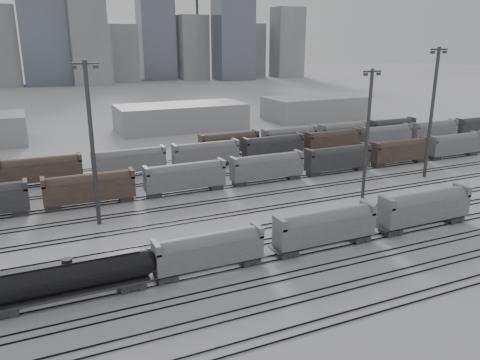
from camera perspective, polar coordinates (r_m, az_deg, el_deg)
name	(u,v)px	position (r m, az deg, el deg)	size (l,w,h in m)	color
ground	(324,252)	(64.37, 10.17, -8.59)	(900.00, 900.00, 0.00)	silver
tracks	(264,210)	(78.18, 2.97, -3.66)	(220.00, 71.50, 0.16)	black
tank_car_b	(69,278)	(54.39, -20.14, -11.12)	(19.18, 3.20, 4.74)	#27272A
hopper_car_a	(209,249)	(57.11, -3.78, -8.42)	(13.57, 2.70, 4.85)	#27272A
hopper_car_b	(325,226)	(64.20, 10.34, -5.50)	(14.73, 2.93, 5.27)	#27272A
hopper_car_c	(425,206)	(75.18, 21.59, -2.98)	(15.50, 3.08, 5.54)	#27272A
light_mast_b	(92,141)	(72.11, -17.62, 4.56)	(3.93, 0.63, 24.59)	#3A3A3C
light_mast_c	(368,132)	(84.18, 15.29, 5.69)	(3.63, 0.58, 22.70)	#3A3A3C
light_mast_d	(432,110)	(101.82, 22.36, 7.87)	(4.17, 0.67, 26.08)	#3A3A3C
bg_string_near	(267,168)	(93.14, 3.30, 1.43)	(151.00, 3.00, 5.60)	gray
bg_string_mid	(273,148)	(111.42, 4.07, 3.94)	(151.00, 3.00, 5.60)	#27272A
bg_string_far	(317,136)	(127.00, 9.36, 5.33)	(66.00, 3.00, 5.60)	brown
warehouse_mid	(181,117)	(150.96, -7.19, 7.65)	(40.00, 18.00, 8.00)	gray
warehouse_right	(315,108)	(172.25, 9.07, 8.67)	(35.00, 18.00, 8.00)	gray
skyline	(94,29)	(330.72, -17.32, 17.19)	(316.00, 22.40, 95.00)	#98999B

